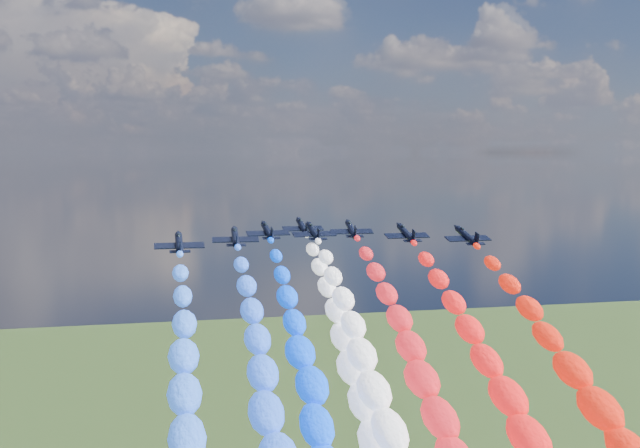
{
  "coord_description": "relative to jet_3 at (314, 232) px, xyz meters",
  "views": [
    {
      "loc": [
        -29.52,
        -139.03,
        121.7
      ],
      "look_at": [
        0.0,
        4.0,
        107.67
      ],
      "focal_mm": 41.79,
      "sensor_mm": 36.0,
      "label": 1
    }
  ],
  "objects": [
    {
      "name": "jet_4",
      "position": [
        -0.25,
        11.33,
        0.0
      ],
      "size": [
        9.15,
        12.31,
        5.64
      ],
      "primitive_type": null,
      "rotation": [
        0.27,
        0.0,
        0.03
      ],
      "color": "black"
    },
    {
      "name": "jet_6",
      "position": [
        17.54,
        -6.58,
        0.0
      ],
      "size": [
        9.08,
        12.26,
        5.64
      ],
      "primitive_type": null,
      "rotation": [
        0.27,
        0.0,
        0.03
      ],
      "color": "black"
    },
    {
      "name": "trail_2",
      "position": [
        -8.96,
        -46.25,
        -23.07
      ],
      "size": [
        6.64,
        96.34,
        50.11
      ],
      "primitive_type": null,
      "color": "#0441FD"
    },
    {
      "name": "jet_0",
      "position": [
        -27.08,
        -13.6,
        0.0
      ],
      "size": [
        8.97,
        12.18,
        5.64
      ],
      "primitive_type": null,
      "rotation": [
        0.27,
        0.0,
        0.02
      ],
      "color": "black"
    },
    {
      "name": "jet_5",
      "position": [
        8.72,
        3.1,
        0.0
      ],
      "size": [
        9.46,
        12.53,
        5.64
      ],
      "primitive_type": null,
      "rotation": [
        0.27,
        0.0,
        -0.06
      ],
      "color": "black"
    },
    {
      "name": "jet_2",
      "position": [
        -8.96,
        3.41,
        0.0
      ],
      "size": [
        9.59,
        12.62,
        5.64
      ],
      "primitive_type": null,
      "rotation": [
        0.27,
        0.0,
        0.07
      ],
      "color": "black"
    },
    {
      "name": "trail_4",
      "position": [
        -0.25,
        -38.33,
        -23.07
      ],
      "size": [
        6.64,
        96.34,
        50.11
      ],
      "primitive_type": null,
      "color": "white"
    },
    {
      "name": "jet_1",
      "position": [
        -16.46,
        -6.41,
        0.0
      ],
      "size": [
        9.34,
        12.44,
        5.64
      ],
      "primitive_type": null,
      "rotation": [
        0.27,
        0.0,
        -0.05
      ],
      "color": "black"
    },
    {
      "name": "trail_3",
      "position": [
        0.0,
        -49.66,
        -23.07
      ],
      "size": [
        6.64,
        96.34,
        50.11
      ],
      "primitive_type": null,
      "color": "white"
    },
    {
      "name": "jet_7",
      "position": [
        27.43,
        -13.68,
        0.0
      ],
      "size": [
        9.45,
        12.52,
        5.64
      ],
      "primitive_type": null,
      "rotation": [
        0.27,
        0.0,
        0.06
      ],
      "color": "black"
    },
    {
      "name": "jet_3",
      "position": [
        0.0,
        0.0,
        0.0
      ],
      "size": [
        9.32,
        12.43,
        5.64
      ],
      "primitive_type": null,
      "rotation": [
        0.27,
        0.0,
        0.05
      ],
      "color": "black"
    },
    {
      "name": "trail_5",
      "position": [
        8.72,
        -46.56,
        -23.07
      ],
      "size": [
        6.64,
        96.34,
        50.11
      ],
      "primitive_type": null,
      "color": "red"
    },
    {
      "name": "trail_6",
      "position": [
        17.54,
        -56.24,
        -23.07
      ],
      "size": [
        6.64,
        96.34,
        50.11
      ],
      "primitive_type": null,
      "color": "red"
    }
  ]
}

